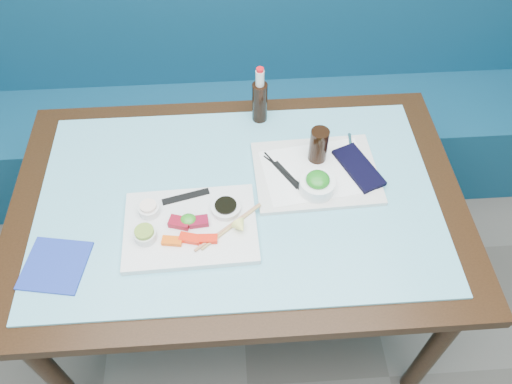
{
  "coord_description": "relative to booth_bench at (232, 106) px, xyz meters",
  "views": [
    {
      "loc": [
        -0.01,
        0.51,
        1.97
      ],
      "look_at": [
        0.06,
        1.43,
        0.8
      ],
      "focal_mm": 35.0,
      "sensor_mm": 36.0,
      "label": 1
    }
  ],
  "objects": [
    {
      "name": "seaweed_garnish",
      "position": [
        -0.15,
        -0.94,
        0.42
      ],
      "size": [
        0.06,
        0.05,
        0.03
      ],
      "primitive_type": "ellipsoid",
      "rotation": [
        0.0,
        0.0,
        0.25
      ],
      "color": "#28861F",
      "rests_on": "sashimi_plate"
    },
    {
      "name": "chopstick_sleeve",
      "position": [
        -0.16,
        -0.84,
        0.41
      ],
      "size": [
        0.15,
        0.06,
        0.0
      ],
      "primitive_type": "cube",
      "rotation": [
        0.0,
        0.0,
        0.25
      ],
      "color": "black",
      "rests_on": "sashimi_plate"
    },
    {
      "name": "black_chopstick_b",
      "position": [
        0.16,
        -0.77,
        0.4
      ],
      "size": [
        0.14,
        0.17,
        0.01
      ],
      "primitive_type": "cylinder",
      "rotation": [
        1.57,
        0.0,
        0.69
      ],
      "color": "black",
      "rests_on": "serving_tray"
    },
    {
      "name": "lemon_wedge",
      "position": [
        0.0,
        -0.98,
        0.42
      ],
      "size": [
        0.05,
        0.05,
        0.04
      ],
      "primitive_type": "cone",
      "rotation": [
        1.57,
        0.0,
        0.46
      ],
      "color": "#F3F373",
      "rests_on": "sashimi_plate"
    },
    {
      "name": "ramekin_ginger",
      "position": [
        -0.26,
        -0.89,
        0.42
      ],
      "size": [
        0.08,
        0.08,
        0.03
      ],
      "primitive_type": "cylinder",
      "rotation": [
        0.0,
        0.0,
        -0.37
      ],
      "color": "white",
      "rests_on": "sashimi_plate"
    },
    {
      "name": "ginger_fill",
      "position": [
        -0.26,
        -0.89,
        0.43
      ],
      "size": [
        0.06,
        0.06,
        0.01
      ],
      "primitive_type": "cylinder",
      "rotation": [
        0.0,
        0.0,
        0.17
      ],
      "color": "#FFE2D1",
      "rests_on": "ramekin_ginger"
    },
    {
      "name": "ramekin_wasabi",
      "position": [
        -0.27,
        -0.98,
        0.42
      ],
      "size": [
        0.07,
        0.07,
        0.03
      ],
      "primitive_type": "cylinder",
      "rotation": [
        0.0,
        0.0,
        0.06
      ],
      "color": "white",
      "rests_on": "sashimi_plate"
    },
    {
      "name": "sashimi_plate",
      "position": [
        -0.14,
        -0.95,
        0.39
      ],
      "size": [
        0.39,
        0.28,
        0.02
      ],
      "primitive_type": "cube",
      "rotation": [
        0.0,
        0.0,
        0.03
      ],
      "color": "silver",
      "rests_on": "glass_top"
    },
    {
      "name": "wooden_chopstick_a",
      "position": [
        -0.03,
        -0.96,
        0.41
      ],
      "size": [
        0.2,
        0.16,
        0.01
      ],
      "primitive_type": "cylinder",
      "rotation": [
        1.57,
        0.0,
        -0.91
      ],
      "color": "#AF7552",
      "rests_on": "sashimi_plate"
    },
    {
      "name": "salmon_right",
      "position": [
        -0.09,
        -1.0,
        0.41
      ],
      "size": [
        0.06,
        0.03,
        0.01
      ],
      "primitive_type": "cube",
      "rotation": [
        0.0,
        0.0,
        -0.04
      ],
      "color": "#F91E09",
      "rests_on": "sashimi_plate"
    },
    {
      "name": "salmon_mid",
      "position": [
        -0.14,
        -1.0,
        0.41
      ],
      "size": [
        0.07,
        0.04,
        0.01
      ],
      "primitive_type": "cube",
      "rotation": [
        0.0,
        0.0,
        -0.27
      ],
      "color": "red",
      "rests_on": "sashimi_plate"
    },
    {
      "name": "tuna_left",
      "position": [
        -0.17,
        -0.94,
        0.41
      ],
      "size": [
        0.07,
        0.05,
        0.02
      ],
      "primitive_type": "cube",
      "rotation": [
        0.0,
        0.0,
        -0.29
      ],
      "color": "maroon",
      "rests_on": "sashimi_plate"
    },
    {
      "name": "booth_bench",
      "position": [
        0.0,
        0.0,
        0.0
      ],
      "size": [
        3.0,
        0.56,
        1.17
      ],
      "color": "navy",
      "rests_on": "ground"
    },
    {
      "name": "seaweed_bowl",
      "position": [
        0.24,
        -0.84,
        0.42
      ],
      "size": [
        0.14,
        0.14,
        0.04
      ],
      "primitive_type": "cylinder",
      "rotation": [
        0.0,
        0.0,
        0.35
      ],
      "color": "white",
      "rests_on": "serving_tray"
    },
    {
      "name": "cola_bottle_body",
      "position": [
        0.09,
        -0.5,
        0.46
      ],
      "size": [
        0.06,
        0.06,
        0.15
      ],
      "primitive_type": "cylinder",
      "rotation": [
        0.0,
        0.0,
        -0.16
      ],
      "color": "black",
      "rests_on": "glass_top"
    },
    {
      "name": "glass_top",
      "position": [
        0.0,
        -0.84,
        0.38
      ],
      "size": [
        1.22,
        0.76,
        0.01
      ],
      "primitive_type": "cube",
      "color": "#65B3CA",
      "rests_on": "dining_table"
    },
    {
      "name": "seaweed_salad",
      "position": [
        0.24,
        -0.84,
        0.45
      ],
      "size": [
        0.09,
        0.09,
        0.04
      ],
      "primitive_type": "ellipsoid",
      "rotation": [
        0.0,
        0.0,
        -0.34
      ],
      "color": "#1C771B",
      "rests_on": "seaweed_bowl"
    },
    {
      "name": "cola_bottle_cap",
      "position": [
        0.09,
        -0.5,
        0.59
      ],
      "size": [
        0.03,
        0.03,
        0.01
      ],
      "primitive_type": "cylinder",
      "rotation": [
        0.0,
        0.0,
        0.04
      ],
      "color": "red",
      "rests_on": "cola_bottle_neck"
    },
    {
      "name": "black_chopstick_a",
      "position": [
        0.15,
        -0.77,
        0.4
      ],
      "size": [
        0.12,
        0.2,
        0.01
      ],
      "primitive_type": "cylinder",
      "rotation": [
        1.57,
        0.0,
        0.53
      ],
      "color": "black",
      "rests_on": "serving_tray"
    },
    {
      "name": "serving_tray",
      "position": [
        0.25,
        -0.76,
        0.39
      ],
      "size": [
        0.4,
        0.3,
        0.01
      ],
      "primitive_type": "cube",
      "rotation": [
        0.0,
        0.0,
        0.04
      ],
      "color": "silver",
      "rests_on": "glass_top"
    },
    {
      "name": "paper_placemat",
      "position": [
        0.25,
        -0.76,
        0.4
      ],
      "size": [
        0.36,
        0.27,
        0.0
      ],
      "primitive_type": "cube",
      "rotation": [
        0.0,
        0.0,
        0.13
      ],
      "color": "white",
      "rests_on": "serving_tray"
    },
    {
      "name": "soy_dish",
      "position": [
        -0.04,
        -0.9,
        0.41
      ],
      "size": [
        0.1,
        0.1,
        0.02
      ],
      "primitive_type": "cylinder",
      "rotation": [
        0.0,
        0.0,
        -0.08
      ],
      "color": "silver",
      "rests_on": "sashimi_plate"
    },
    {
      "name": "cola_bottle_neck",
      "position": [
        0.09,
        -0.5,
        0.56
      ],
      "size": [
        0.04,
        0.04,
        0.06
      ],
      "primitive_type": "cylinder",
      "rotation": [
        0.0,
        0.0,
        0.33
      ],
      "color": "silver",
      "rests_on": "cola_bottle_body"
    },
    {
      "name": "dining_table",
      "position": [
        0.0,
        -0.84,
        0.29
      ],
      "size": [
        1.4,
        0.9,
        0.75
      ],
      "color": "black",
      "rests_on": "ground"
    },
    {
      "name": "wooden_chopstick_b",
      "position": [
        -0.02,
        -0.96,
        0.41
      ],
      "size": [
        0.18,
        0.15,
        0.01
      ],
      "primitive_type": "cylinder",
      "rotation": [
        1.57,
        0.0,
        -0.88
      ],
      "color": "tan",
      "rests_on": "sashimi_plate"
    },
    {
      "name": "blue_napkin",
      "position": [
        -0.52,
        -1.05,
        0.39
      ],
      "size": [
        0.19,
        0.19,
        0.01
      ],
      "primitive_type": "cube",
      "rotation": [
        0.0,
        0.0,
        -0.18
      ],
      "color": "navy",
      "rests_on": "glass_top"
    },
    {
      "name": "navy_pouch",
      "position": [
        0.39,
        -0.76,
        0.41
      ],
      "size": [
        0.15,
        0.21,
        0.01
      ],
      "primitive_type": "cube",
      "rotation": [
        0.0,
        0.0,
        0.39
      ],
      "color": "black",
      "rests_on": "serving_tray"
    },
    {
      "name": "fork",
      "position": [
        0.38,
        -0.66,
        0.4
      ],
      "size": [
        0.02,
        0.09,
        0.01
      ],
      "primitive_type": "cylinder",
      "rotation": [
        1.57,
        0.0,
        -0.1
      ],
      "color": "white",
      "rests_on": "serving_tray"
    },
    {
      "name": "wasabi_fill",
      "position": [
        -0.27,
        -0.98,
        0.44
      ],
      "size": [
        0.06,
        0.06,
        0.01
      ],
      "primitive_type": "cylinder",
      "rotation": [
        0.0,
        0.0,
        -0.19
      ],
      "color": "olive",
      "rests_on": "ramekin_wasabi"
    },
    {
      "name": "salmon_left",
      "position": [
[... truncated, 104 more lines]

